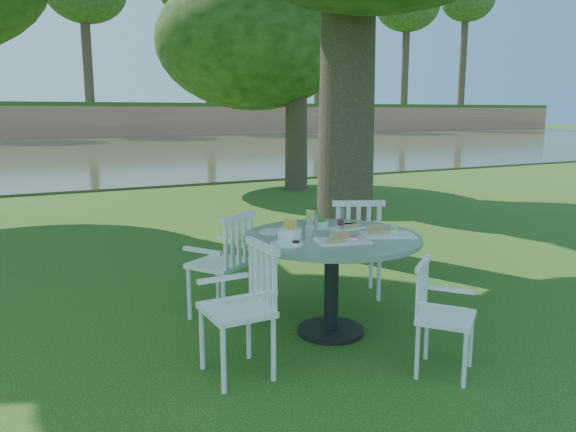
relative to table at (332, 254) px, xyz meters
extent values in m
plane|color=#193E0C|center=(0.06, 0.71, -0.69)|extent=(140.00, 140.00, 0.00)
cylinder|color=black|center=(0.00, 0.00, -0.67)|extent=(0.56, 0.56, 0.04)
cylinder|color=black|center=(0.00, 0.00, -0.27)|extent=(0.12, 0.12, 0.76)
cylinder|color=gray|center=(0.00, 0.00, 0.13)|extent=(1.46, 1.46, 0.04)
cylinder|color=white|center=(1.01, 0.85, -0.44)|extent=(0.04, 0.04, 0.50)
cylinder|color=white|center=(0.61, 1.03, -0.44)|extent=(0.04, 0.04, 0.50)
cylinder|color=white|center=(0.85, 0.49, -0.44)|extent=(0.04, 0.04, 0.50)
cylinder|color=white|center=(0.45, 0.67, -0.44)|extent=(0.04, 0.04, 0.50)
cube|color=white|center=(0.73, 0.76, -0.17)|extent=(0.65, 0.63, 0.04)
cube|color=white|center=(0.64, 0.56, 0.06)|extent=(0.48, 0.25, 0.51)
cylinder|color=white|center=(-0.61, 1.07, -0.45)|extent=(0.04, 0.04, 0.48)
cylinder|color=white|center=(-0.97, 0.85, -0.45)|extent=(0.04, 0.04, 0.48)
cylinder|color=white|center=(-0.40, 0.75, -0.45)|extent=(0.04, 0.04, 0.48)
cylinder|color=white|center=(-0.76, 0.53, -0.45)|extent=(0.04, 0.04, 0.48)
cube|color=white|center=(-0.69, 0.80, -0.19)|extent=(0.65, 0.64, 0.04)
cube|color=white|center=(-0.57, 0.62, 0.03)|extent=(0.43, 0.30, 0.49)
cylinder|color=white|center=(-1.18, -0.15, -0.46)|extent=(0.04, 0.04, 0.46)
cylinder|color=white|center=(-1.17, -0.56, -0.46)|extent=(0.04, 0.04, 0.46)
cylinder|color=white|center=(-0.81, -0.14, -0.46)|extent=(0.04, 0.04, 0.46)
cylinder|color=white|center=(-0.80, -0.55, -0.46)|extent=(0.04, 0.04, 0.46)
cube|color=white|center=(-0.99, -0.35, -0.21)|extent=(0.44, 0.48, 0.04)
cube|color=white|center=(-0.79, -0.35, 0.01)|extent=(0.05, 0.47, 0.47)
cylinder|color=white|center=(0.30, -1.23, -0.49)|extent=(0.03, 0.03, 0.40)
cylinder|color=white|center=(0.57, -1.01, -0.49)|extent=(0.03, 0.03, 0.40)
cylinder|color=white|center=(0.10, -0.99, -0.49)|extent=(0.03, 0.03, 0.40)
cylinder|color=white|center=(0.37, -0.77, -0.49)|extent=(0.03, 0.03, 0.40)
cube|color=white|center=(0.33, -1.00, -0.27)|extent=(0.55, 0.54, 0.04)
cube|color=white|center=(0.22, -0.86, -0.09)|extent=(0.34, 0.28, 0.41)
cube|color=white|center=(-0.05, -0.23, 0.16)|extent=(0.46, 0.34, 0.02)
cube|color=white|center=(0.39, -0.22, 0.16)|extent=(0.49, 0.40, 0.02)
cube|color=white|center=(0.24, 0.16, 0.16)|extent=(0.34, 0.21, 0.01)
cylinder|color=white|center=(-0.48, -0.12, 0.16)|extent=(0.26, 0.26, 0.01)
cylinder|color=white|center=(-0.38, 0.34, 0.16)|extent=(0.23, 0.23, 0.01)
cylinder|color=white|center=(-0.35, 0.08, 0.19)|extent=(0.20, 0.20, 0.08)
cylinder|color=white|center=(0.04, 0.32, 0.19)|extent=(0.20, 0.20, 0.07)
cylinder|color=silver|center=(-0.11, 0.14, 0.26)|extent=(0.10, 0.10, 0.21)
cylinder|color=white|center=(0.18, 0.16, 0.25)|extent=(0.07, 0.07, 0.19)
cylinder|color=white|center=(-0.18, 0.04, 0.20)|extent=(0.06, 0.06, 0.10)
cylinder|color=white|center=(-0.25, -0.06, 0.20)|extent=(0.06, 0.06, 0.10)
cylinder|color=white|center=(0.05, -0.24, 0.17)|extent=(0.07, 0.07, 0.03)
cylinder|color=white|center=(0.51, -0.15, 0.17)|extent=(0.06, 0.06, 0.03)
cylinder|color=white|center=(0.55, -0.11, 0.17)|extent=(0.07, 0.07, 0.03)
cylinder|color=white|center=(-0.44, -0.20, 0.17)|extent=(0.07, 0.07, 0.03)
ellipsoid|color=#1D3C13|center=(3.94, 8.02, 2.78)|extent=(3.70, 3.70, 2.59)
cube|color=#393C23|center=(0.06, 23.71, -0.69)|extent=(100.00, 28.00, 0.12)
cube|color=#A86A4E|center=(0.06, 39.21, 0.41)|extent=(100.00, 3.00, 2.20)
cube|color=#193E0C|center=(0.06, 46.71, 1.66)|extent=(100.00, 18.00, 0.30)
cylinder|color=black|center=(5.06, 41.21, 8.01)|extent=(0.70, 0.70, 13.00)
cylinder|color=black|center=(14.06, 41.21, 8.01)|extent=(0.70, 0.70, 13.00)
cylinder|color=black|center=(23.06, 41.21, 8.01)|extent=(0.70, 0.70, 13.00)
cylinder|color=black|center=(32.06, 41.21, 8.01)|extent=(0.70, 0.70, 13.00)
ellipsoid|color=#1D3C13|center=(32.06, 41.21, 11.26)|extent=(5.60, 5.60, 4.48)
cylinder|color=black|center=(41.06, 41.21, 8.01)|extent=(0.70, 0.70, 13.00)
ellipsoid|color=#1D3C13|center=(41.06, 41.21, 11.26)|extent=(5.60, 5.60, 4.48)
camera|label=1|loc=(-2.38, -3.83, 1.15)|focal=35.00mm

